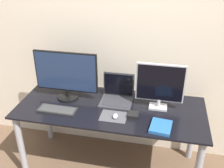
% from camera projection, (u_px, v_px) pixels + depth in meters
% --- Properties ---
extents(wall_back, '(7.00, 0.05, 2.50)m').
position_uv_depth(wall_back, '(120.00, 40.00, 2.59)').
color(wall_back, beige).
rests_on(wall_back, ground_plane).
extents(desk, '(1.75, 0.73, 0.73)m').
position_uv_depth(desk, '(111.00, 118.00, 2.52)').
color(desk, black).
rests_on(desk, ground_plane).
extents(monitor_left, '(0.62, 0.20, 0.48)m').
position_uv_depth(monitor_left, '(66.00, 75.00, 2.49)').
color(monitor_left, black).
rests_on(monitor_left, desk).
extents(monitor_right, '(0.43, 0.12, 0.44)m').
position_uv_depth(monitor_right, '(160.00, 85.00, 2.34)').
color(monitor_right, '#B2B2B7').
rests_on(monitor_right, desk).
extents(laptop, '(0.30, 0.26, 0.26)m').
position_uv_depth(laptop, '(117.00, 95.00, 2.53)').
color(laptop, '#333338').
rests_on(laptop, desk).
extents(keyboard, '(0.36, 0.15, 0.02)m').
position_uv_depth(keyboard, '(57.00, 110.00, 2.40)').
color(keyboard, black).
rests_on(keyboard, desk).
extents(mousepad, '(0.23, 0.18, 0.00)m').
position_uv_depth(mousepad, '(114.00, 116.00, 2.31)').
color(mousepad, '#47474C').
rests_on(mousepad, desk).
extents(mouse, '(0.04, 0.07, 0.03)m').
position_uv_depth(mouse, '(115.00, 116.00, 2.28)').
color(mouse, silver).
rests_on(mouse, mousepad).
extents(book, '(0.19, 0.22, 0.03)m').
position_uv_depth(book, '(161.00, 127.00, 2.16)').
color(book, '#235B9E').
rests_on(book, desk).
extents(power_brick, '(0.09, 0.09, 0.03)m').
position_uv_depth(power_brick, '(133.00, 115.00, 2.31)').
color(power_brick, black).
rests_on(power_brick, desk).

